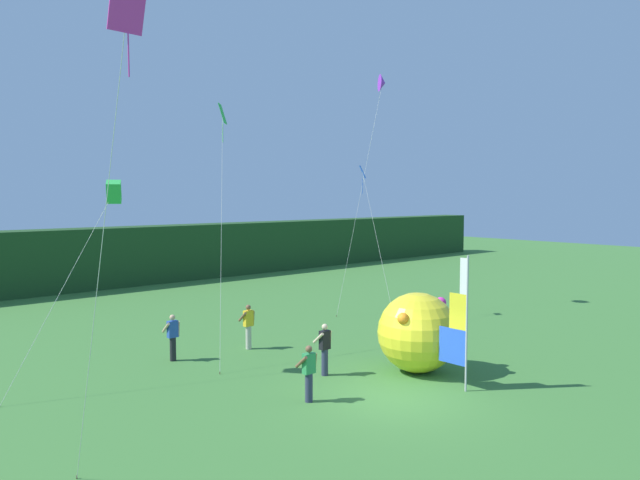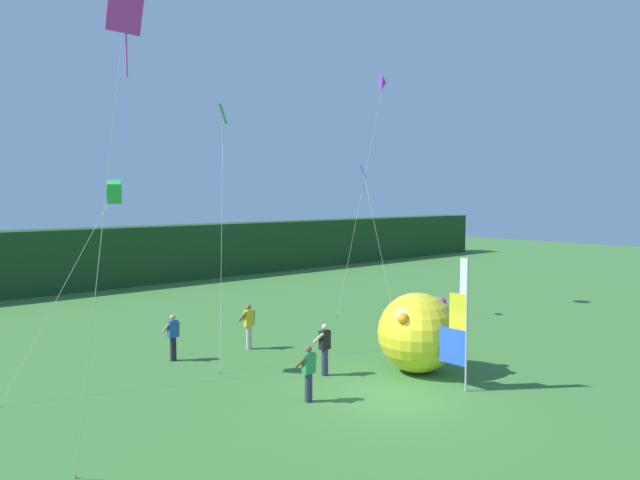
# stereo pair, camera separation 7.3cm
# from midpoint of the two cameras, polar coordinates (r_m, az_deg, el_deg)

# --- Properties ---
(ground_plane) EXTENTS (120.00, 120.00, 0.00)m
(ground_plane) POSITION_cam_midpoint_polar(r_m,az_deg,el_deg) (18.10, 7.06, -14.75)
(ground_plane) COLOR #3D7533
(distant_treeline) EXTENTS (80.00, 2.40, 3.83)m
(distant_treeline) POSITION_cam_midpoint_polar(r_m,az_deg,el_deg) (40.10, -22.67, -1.76)
(distant_treeline) COLOR #1E421E
(distant_treeline) RESTS_ON ground
(banner_flag) EXTENTS (0.06, 1.03, 4.11)m
(banner_flag) POSITION_cam_midpoint_polar(r_m,az_deg,el_deg) (18.78, 13.13, -7.90)
(banner_flag) COLOR #B7B7BC
(banner_flag) RESTS_ON ground
(person_near_banner) EXTENTS (0.55, 0.48, 1.63)m
(person_near_banner) POSITION_cam_midpoint_polar(r_m,az_deg,el_deg) (17.48, -0.98, -12.42)
(person_near_banner) COLOR #2D334C
(person_near_banner) RESTS_ON ground
(person_mid_field) EXTENTS (0.55, 0.48, 1.71)m
(person_mid_field) POSITION_cam_midpoint_polar(r_m,az_deg,el_deg) (19.90, 0.56, -10.22)
(person_mid_field) COLOR #2D334C
(person_mid_field) RESTS_ON ground
(person_far_left) EXTENTS (0.55, 0.48, 1.72)m
(person_far_left) POSITION_cam_midpoint_polar(r_m,az_deg,el_deg) (23.36, -6.70, -8.06)
(person_far_left) COLOR #B7B2A3
(person_far_left) RESTS_ON ground
(person_far_right) EXTENTS (0.55, 0.48, 1.66)m
(person_far_right) POSITION_cam_midpoint_polar(r_m,az_deg,el_deg) (22.23, -13.70, -8.86)
(person_far_right) COLOR black
(person_far_right) RESTS_ON ground
(inflatable_balloon) EXTENTS (2.67, 2.67, 2.67)m
(inflatable_balloon) POSITION_cam_midpoint_polar(r_m,az_deg,el_deg) (20.44, 9.38, -8.66)
(inflatable_balloon) COLOR yellow
(inflatable_balloon) RESTS_ON ground
(kite_green_diamond_0) EXTENTS (2.51, 3.39, 9.38)m
(kite_green_diamond_0) POSITION_cam_midpoint_polar(r_m,az_deg,el_deg) (23.32, -9.13, 10.20)
(kite_green_diamond_0) COLOR brown
(kite_green_diamond_0) RESTS_ON ground
(kite_green_box_1) EXTENTS (3.98, 0.85, 6.39)m
(kite_green_box_1) POSITION_cam_midpoint_polar(r_m,az_deg,el_deg) (20.16, -18.92, 4.28)
(kite_green_box_1) COLOR brown
(kite_green_box_1) RESTS_ON ground
(kite_purple_delta_2) EXTENTS (4.06, 0.92, 12.16)m
(kite_purple_delta_2) POSITION_cam_midpoint_polar(r_m,az_deg,el_deg) (32.24, 6.09, 14.55)
(kite_purple_delta_2) COLOR brown
(kite_purple_delta_2) RESTS_ON ground
(kite_magenta_diamond_3) EXTENTS (0.62, 3.19, 9.31)m
(kite_magenta_diamond_3) POSITION_cam_midpoint_polar(r_m,az_deg,el_deg) (10.72, -18.15, 17.17)
(kite_magenta_diamond_3) COLOR brown
(kite_magenta_diamond_3) RESTS_ON ground
(kite_blue_diamond_4) EXTENTS (1.56, 3.64, 7.31)m
(kite_blue_diamond_4) POSITION_cam_midpoint_polar(r_m,az_deg,el_deg) (28.41, 4.46, 5.26)
(kite_blue_diamond_4) COLOR brown
(kite_blue_diamond_4) RESTS_ON ground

